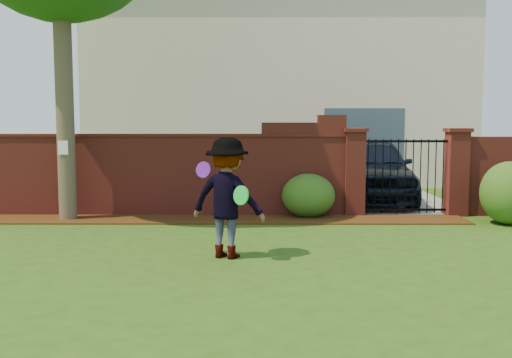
{
  "coord_description": "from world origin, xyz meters",
  "views": [
    {
      "loc": [
        0.32,
        -8.58,
        2.06
      ],
      "look_at": [
        0.29,
        1.4,
        1.05
      ],
      "focal_mm": 41.2,
      "sensor_mm": 36.0,
      "label": 1
    }
  ],
  "objects_px": {
    "car": "(371,170)",
    "frisbee_green": "(241,195)",
    "man": "(226,198)",
    "frisbee_purple": "(203,170)"
  },
  "relations": [
    {
      "from": "frisbee_purple",
      "to": "frisbee_green",
      "type": "relative_size",
      "value": 0.87
    },
    {
      "from": "man",
      "to": "frisbee_green",
      "type": "height_order",
      "value": "man"
    },
    {
      "from": "car",
      "to": "frisbee_purple",
      "type": "bearing_deg",
      "value": -117.83
    },
    {
      "from": "frisbee_purple",
      "to": "frisbee_green",
      "type": "bearing_deg",
      "value": -30.56
    },
    {
      "from": "frisbee_green",
      "to": "car",
      "type": "bearing_deg",
      "value": 63.83
    },
    {
      "from": "car",
      "to": "man",
      "type": "height_order",
      "value": "man"
    },
    {
      "from": "car",
      "to": "frisbee_green",
      "type": "relative_size",
      "value": 16.92
    },
    {
      "from": "car",
      "to": "frisbee_purple",
      "type": "height_order",
      "value": "car"
    },
    {
      "from": "man",
      "to": "frisbee_purple",
      "type": "relative_size",
      "value": 7.39
    },
    {
      "from": "car",
      "to": "frisbee_green",
      "type": "xyz_separation_m",
      "value": [
        -3.08,
        -6.27,
        0.17
      ]
    }
  ]
}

